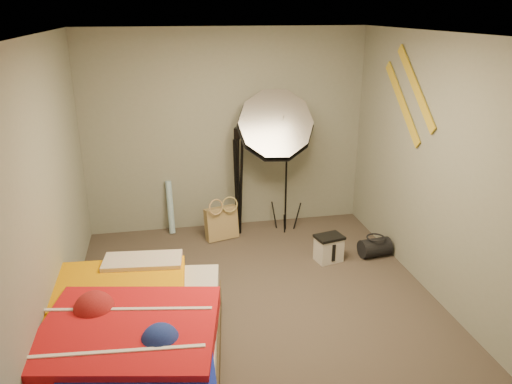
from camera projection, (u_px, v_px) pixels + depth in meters
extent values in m
plane|color=#4F433B|center=(258.00, 306.00, 4.79)|extent=(4.00, 4.00, 0.00)
plane|color=silver|center=(258.00, 34.00, 3.93)|extent=(4.00, 4.00, 0.00)
plane|color=gray|center=(226.00, 132.00, 6.20)|extent=(3.50, 0.00, 3.50)
plane|color=gray|center=(336.00, 312.00, 2.52)|extent=(3.50, 0.00, 3.50)
plane|color=gray|center=(47.00, 198.00, 4.04)|extent=(0.00, 4.00, 4.00)
plane|color=gray|center=(441.00, 172.00, 4.68)|extent=(0.00, 4.00, 4.00)
cube|color=tan|center=(221.00, 223.00, 6.15)|extent=(0.43, 0.28, 0.42)
cylinder|color=#54A3CD|center=(170.00, 207.00, 6.29)|extent=(0.10, 0.20, 0.67)
cube|color=silver|center=(329.00, 249.00, 5.62)|extent=(0.32, 0.26, 0.28)
cylinder|color=black|center=(375.00, 247.00, 5.74)|extent=(0.37, 0.26, 0.21)
cube|color=gold|center=(416.00, 87.00, 4.98)|extent=(0.02, 0.91, 0.78)
cube|color=gold|center=(402.00, 103.00, 5.28)|extent=(0.02, 0.91, 0.78)
cube|color=#443624|center=(130.00, 363.00, 3.84)|extent=(1.65, 2.15, 0.26)
cube|color=beige|center=(127.00, 339.00, 3.76)|extent=(1.60, 2.11, 0.18)
cube|color=#DE9402|center=(118.00, 293.00, 4.13)|extent=(1.15, 1.02, 0.14)
cube|color=red|center=(129.00, 334.00, 3.58)|extent=(1.42, 1.27, 0.16)
cube|color=#D99BAF|center=(143.00, 265.00, 4.49)|extent=(0.72, 0.39, 0.14)
cylinder|color=black|center=(286.00, 175.00, 6.22)|extent=(0.03, 0.03, 1.47)
cube|color=black|center=(287.00, 121.00, 5.98)|extent=(0.07, 0.07, 0.09)
cone|color=silver|center=(275.00, 127.00, 5.89)|extent=(1.17, 0.91, 1.08)
cylinder|color=black|center=(238.00, 187.00, 6.14)|extent=(0.05, 0.05, 1.24)
cube|color=black|center=(237.00, 133.00, 5.91)|extent=(0.09, 0.09, 0.13)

